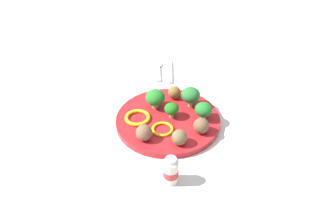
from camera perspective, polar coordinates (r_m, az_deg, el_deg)
ground_plane at (r=0.95m, az=0.00°, el=-1.72°), size 4.00×4.00×0.00m
plate at (r=0.95m, az=0.00°, el=-1.34°), size 0.28×0.28×0.02m
broccoli_floret_mid_left at (r=0.93m, az=5.80°, el=0.31°), size 0.05×0.05×0.05m
broccoli_floret_front_left at (r=0.96m, az=-2.07°, el=2.34°), size 0.05×0.05×0.05m
broccoli_floret_back_right at (r=0.93m, az=0.59°, el=0.49°), size 0.04×0.04×0.04m
broccoli_floret_back_left at (r=0.97m, az=3.69°, el=2.74°), size 0.05×0.05×0.06m
meatball_front_left at (r=0.85m, az=1.87°, el=-4.13°), size 0.04×0.04×0.04m
meatball_back_right at (r=0.87m, az=-3.90°, el=-3.36°), size 0.04×0.04×0.04m
meatball_mid_right at (r=1.01m, az=1.06°, el=3.18°), size 0.04×0.04×0.04m
meatball_back_left at (r=0.89m, az=5.42°, el=-2.23°), size 0.04×0.04×0.04m
pepper_ring_near_rim at (r=0.94m, az=-4.98°, el=-0.91°), size 0.09×0.09×0.01m
pepper_ring_center at (r=0.90m, az=-0.90°, el=-2.79°), size 0.06×0.06×0.01m
napkin at (r=1.16m, az=-0.68°, el=6.44°), size 0.18×0.14×0.01m
fork at (r=1.17m, az=-1.58°, el=6.81°), size 0.12×0.03×0.01m
knife at (r=1.17m, az=0.21°, el=6.87°), size 0.15×0.02×0.01m
yogurt_bottle at (r=0.78m, az=0.47°, el=-9.57°), size 0.03×0.03×0.07m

